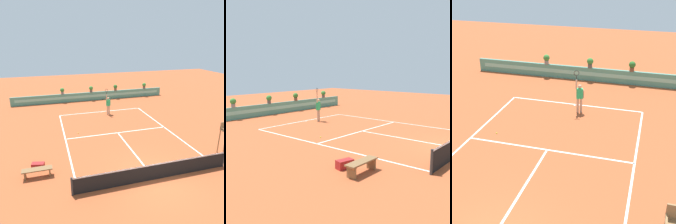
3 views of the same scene
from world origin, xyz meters
The scene contains 11 objects.
ground_plane centered at (0.00, 6.00, 0.00)m, with size 60.00×60.00×0.00m, color #A84C28.
court_lines centered at (0.00, 6.72, 0.00)m, with size 8.32×11.94×0.01m.
back_wall_barrier centered at (0.00, 16.39, 0.50)m, with size 18.00×0.21×1.00m.
bench_courtside centered at (-6.02, 2.05, 0.38)m, with size 1.60×0.44×0.51m.
gear_bag centered at (-6.01, 2.91, 0.18)m, with size 0.70×0.36×0.36m, color maroon.
tennis_player centered at (0.49, 10.87, 1.05)m, with size 0.59×0.33×2.58m.
tennis_ball_near_baseline centered at (-3.03, 7.18, 0.03)m, with size 0.07×0.07×0.07m, color #CCE033.
potted_plant_right centered at (2.97, 16.39, 1.41)m, with size 0.48×0.48×0.72m.
potted_plant_far_right centered at (6.78, 16.39, 1.41)m, with size 0.48×0.48×0.72m.
potted_plant_centre centered at (-0.04, 16.39, 1.41)m, with size 0.48×0.48×0.72m.
potted_plant_left centered at (-3.38, 16.39, 1.41)m, with size 0.48×0.48×0.72m.
Camera 2 is at (-14.26, -3.89, 3.94)m, focal length 44.47 mm.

